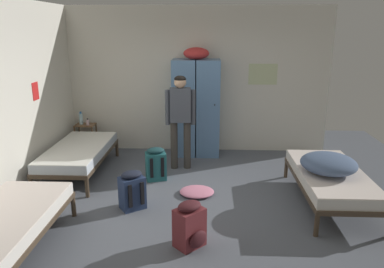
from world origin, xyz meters
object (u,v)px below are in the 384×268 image
at_px(bed_left_rear, 79,152).
at_px(backpack_maroon, 190,226).
at_px(shelf_unit, 86,135).
at_px(clothes_pile_pink, 197,192).
at_px(bed_right, 330,178).
at_px(locker_bank, 196,106).
at_px(backpack_teal, 156,164).
at_px(person_traveler, 180,114).
at_px(lotion_bottle, 88,122).
at_px(bedding_heap, 329,163).
at_px(backpack_navy, 132,191).
at_px(water_bottle, 81,119).
at_px(bed_left_front, 3,225).

height_order(bed_left_rear, backpack_maroon, backpack_maroon).
relative_size(shelf_unit, clothes_pile_pink, 1.10).
bearing_deg(bed_right, clothes_pile_pink, 174.26).
height_order(locker_bank, backpack_teal, locker_bank).
relative_size(person_traveler, backpack_maroon, 2.99).
xyz_separation_m(locker_bank, backpack_maroon, (0.04, -3.25, -0.71)).
bearing_deg(person_traveler, shelf_unit, 157.44).
relative_size(shelf_unit, lotion_bottle, 4.19).
relative_size(bed_left_rear, backpack_teal, 3.45).
bearing_deg(backpack_maroon, bed_left_rear, 133.15).
bearing_deg(shelf_unit, bedding_heap, -27.58).
relative_size(bed_left_rear, backpack_maroon, 3.45).
distance_m(backpack_navy, backpack_teal, 1.05).
xyz_separation_m(water_bottle, backpack_maroon, (2.33, -3.30, -0.42)).
xyz_separation_m(person_traveler, backpack_navy, (-0.56, -1.56, -0.73)).
relative_size(person_traveler, clothes_pile_pink, 3.18).
xyz_separation_m(person_traveler, backpack_teal, (-0.37, -0.53, -0.73)).
bearing_deg(person_traveler, clothes_pile_pink, -73.42).
bearing_deg(bed_left_front, bed_right, 20.64).
bearing_deg(bed_left_rear, bed_left_front, -90.00).
height_order(water_bottle, backpack_teal, water_bottle).
xyz_separation_m(bed_left_front, backpack_navy, (1.15, 1.19, -0.12)).
bearing_deg(bed_right, shelf_unit, 153.42).
distance_m(bed_left_rear, water_bottle, 1.25).
relative_size(shelf_unit, backpack_navy, 1.04).
distance_m(bed_left_front, backpack_teal, 2.60).
relative_size(water_bottle, lotion_bottle, 1.86).
xyz_separation_m(bed_right, bedding_heap, (-0.07, -0.06, 0.24)).
bearing_deg(backpack_navy, bed_right, 6.00).
xyz_separation_m(lotion_bottle, backpack_navy, (1.33, -2.34, -0.37)).
xyz_separation_m(bed_left_rear, lotion_bottle, (-0.18, 1.11, 0.25)).
xyz_separation_m(bed_right, backpack_teal, (-2.58, 0.74, -0.12)).
bearing_deg(backpack_maroon, lotion_bottle, 123.90).
bearing_deg(shelf_unit, clothes_pile_pink, -39.72).
height_order(shelf_unit, bed_right, shelf_unit).
height_order(lotion_bottle, clothes_pile_pink, lotion_bottle).
height_order(bed_right, water_bottle, water_bottle).
bearing_deg(backpack_teal, backpack_navy, -100.21).
bearing_deg(person_traveler, bed_right, -29.93).
height_order(bed_left_rear, bed_right, same).
distance_m(person_traveler, backpack_teal, 0.98).
bearing_deg(bed_left_rear, water_bottle, 105.75).
xyz_separation_m(bed_right, clothes_pile_pink, (-1.89, 0.19, -0.34)).
height_order(bed_left_front, clothes_pile_pink, bed_left_front).
height_order(bed_left_front, backpack_teal, backpack_teal).
height_order(shelf_unit, bedding_heap, bedding_heap).
bearing_deg(bed_right, backpack_maroon, -148.11).
height_order(bed_right, bedding_heap, bedding_heap).
bearing_deg(backpack_navy, bed_left_rear, 133.17).
xyz_separation_m(lotion_bottle, clothes_pile_pink, (2.21, -1.86, -0.59)).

